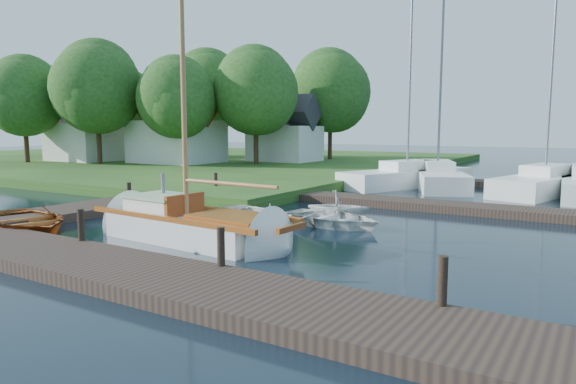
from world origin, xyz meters
The scene contains 29 objects.
ground centered at (0.00, 0.00, 0.00)m, with size 160.00×160.00×0.00m, color black.
near_dock centered at (0.00, -6.00, 0.15)m, with size 18.00×2.20×0.30m, color #2E231E.
left_dock centered at (-8.00, 2.00, 0.15)m, with size 2.20×18.00×0.30m, color #2E231E.
far_dock centered at (2.00, 6.50, 0.15)m, with size 14.00×1.60×0.30m, color #2E231E.
shore centered at (-28.00, 22.00, 0.25)m, with size 50.00×40.00×0.50m, color #264A1B.
mooring_post_1 centered at (-3.00, -5.00, 0.70)m, with size 0.16×0.16×0.80m, color black.
mooring_post_2 centered at (1.50, -5.00, 0.70)m, with size 0.16×0.16×0.80m, color black.
mooring_post_3 centered at (6.00, -5.00, 0.70)m, with size 0.16×0.16×0.80m, color black.
mooring_post_4 centered at (-7.00, 0.00, 0.70)m, with size 0.16×0.16×0.80m, color black.
mooring_post_5 centered at (-7.00, 5.00, 0.70)m, with size 0.16×0.16×0.80m, color black.
sailboat centered at (-1.43, -2.51, 0.34)m, with size 7.27×2.44×9.83m.
dinghy centered at (-6.77, -4.20, 0.43)m, with size 2.96×4.14×0.86m, color maroon.
tender_a centered at (-1.47, 0.50, 0.38)m, with size 2.62×3.66×0.76m, color white.
tender_b centered at (0.41, 2.60, 0.56)m, with size 1.82×2.11×1.11m, color white.
tender_c centered at (0.76, 1.47, 0.35)m, with size 2.41×3.38×0.70m, color white.
marina_boat_0 centered at (-0.98, 13.69, 0.57)m, with size 5.30×8.41×11.22m.
marina_boat_1 centered at (0.43, 14.47, 0.56)m, with size 5.31×8.71×10.24m.
marina_boat_2 centered at (5.64, 14.13, 0.57)m, with size 4.14×8.24×11.16m.
house_a centered at (-20.00, 16.00, 2.96)m, with size 6.30×5.00×6.29m.
house_b centered at (-28.00, 14.00, 2.77)m, with size 5.77×4.50×5.79m.
house_c centered at (-14.00, 22.00, 2.58)m, with size 5.25×4.00×5.28m.
tree_0 centered at (-30.00, 10.05, 5.53)m, with size 6.12×6.07×8.28m.
tree_1 centered at (-24.00, 12.05, 6.09)m, with size 6.70×6.70×9.20m.
tree_2 centered at (-18.00, 14.05, 5.25)m, with size 5.83×5.75×7.82m.
tree_3 centered at (-14.00, 18.05, 5.81)m, with size 6.41×6.38×8.74m.
tree_4 centered at (-22.00, 22.05, 6.37)m, with size 7.01×7.01×9.66m.
tree_5 centered at (-30.00, 20.05, 5.42)m, with size 6.00×5.94×8.10m.
tree_6 centered at (-36.00, 16.05, 5.64)m, with size 6.24×6.20×8.46m.
tree_7 centered at (-12.00, 26.05, 6.20)m, with size 6.83×6.83×9.38m.
Camera 1 is at (8.09, -12.98, 3.10)m, focal length 32.00 mm.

